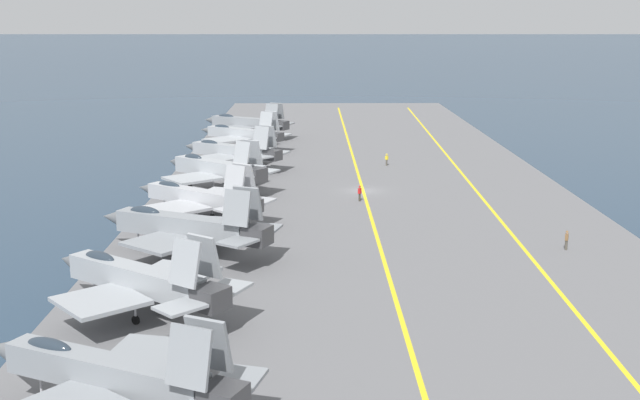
{
  "coord_description": "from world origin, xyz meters",
  "views": [
    {
      "loc": [
        -93.38,
        6.14,
        20.59
      ],
      "look_at": [
        -15.93,
        5.31,
        2.9
      ],
      "focal_mm": 45.0,
      "sensor_mm": 36.0,
      "label": 1
    }
  ],
  "objects_px": {
    "parked_jet_second": "(139,279)",
    "parked_jet_sixth": "(233,151)",
    "parked_jet_fourth": "(199,197)",
    "parked_jet_eighth": "(246,123)",
    "parked_jet_nearest": "(112,374)",
    "parked_jet_seventh": "(242,134)",
    "parked_jet_fifth": "(216,169)",
    "crew_red_vest": "(360,193)",
    "parked_jet_third": "(185,226)",
    "crew_yellow_vest": "(387,159)",
    "crew_brown_vest": "(567,239)"
  },
  "relations": [
    {
      "from": "parked_jet_seventh",
      "to": "parked_jet_nearest",
      "type": "bearing_deg",
      "value": -179.59
    },
    {
      "from": "parked_jet_second",
      "to": "parked_jet_fifth",
      "type": "relative_size",
      "value": 1.05
    },
    {
      "from": "parked_jet_nearest",
      "to": "parked_jet_seventh",
      "type": "xyz_separation_m",
      "value": [
        85.68,
        0.62,
        0.0
      ]
    },
    {
      "from": "parked_jet_third",
      "to": "parked_jet_sixth",
      "type": "xyz_separation_m",
      "value": [
        41.02,
        -0.19,
        -0.21
      ]
    },
    {
      "from": "parked_jet_nearest",
      "to": "parked_jet_second",
      "type": "bearing_deg",
      "value": 6.59
    },
    {
      "from": "crew_brown_vest",
      "to": "parked_jet_fourth",
      "type": "bearing_deg",
      "value": 72.46
    },
    {
      "from": "crew_red_vest",
      "to": "parked_jet_third",
      "type": "bearing_deg",
      "value": 142.38
    },
    {
      "from": "parked_jet_nearest",
      "to": "parked_jet_fifth",
      "type": "distance_m",
      "value": 55.67
    },
    {
      "from": "parked_jet_nearest",
      "to": "parked_jet_eighth",
      "type": "xyz_separation_m",
      "value": [
        98.93,
        1.03,
        -0.03
      ]
    },
    {
      "from": "parked_jet_fourth",
      "to": "parked_jet_fifth",
      "type": "xyz_separation_m",
      "value": [
        14.21,
        0.01,
        0.29
      ]
    },
    {
      "from": "parked_jet_fourth",
      "to": "parked_jet_seventh",
      "type": "relative_size",
      "value": 1.02
    },
    {
      "from": "parked_jet_third",
      "to": "crew_brown_vest",
      "type": "bearing_deg",
      "value": -87.2
    },
    {
      "from": "parked_jet_nearest",
      "to": "parked_jet_fifth",
      "type": "height_order",
      "value": "parked_jet_fifth"
    },
    {
      "from": "parked_jet_sixth",
      "to": "parked_jet_fourth",
      "type": "bearing_deg",
      "value": 178.71
    },
    {
      "from": "crew_red_vest",
      "to": "parked_jet_fifth",
      "type": "bearing_deg",
      "value": 71.94
    },
    {
      "from": "parked_jet_fourth",
      "to": "parked_jet_eighth",
      "type": "bearing_deg",
      "value": -0.2
    },
    {
      "from": "parked_jet_sixth",
      "to": "crew_yellow_vest",
      "type": "relative_size",
      "value": 9.18
    },
    {
      "from": "crew_red_vest",
      "to": "parked_jet_second",
      "type": "bearing_deg",
      "value": 154.05
    },
    {
      "from": "parked_jet_seventh",
      "to": "parked_jet_eighth",
      "type": "distance_m",
      "value": 13.25
    },
    {
      "from": "parked_jet_sixth",
      "to": "parked_jet_eighth",
      "type": "distance_m",
      "value": 28.85
    },
    {
      "from": "parked_jet_nearest",
      "to": "crew_red_vest",
      "type": "relative_size",
      "value": 8.75
    },
    {
      "from": "parked_jet_fifth",
      "to": "parked_jet_seventh",
      "type": "bearing_deg",
      "value": -1.17
    },
    {
      "from": "parked_jet_second",
      "to": "parked_jet_sixth",
      "type": "distance_m",
      "value": 55.3
    },
    {
      "from": "parked_jet_second",
      "to": "crew_red_vest",
      "type": "height_order",
      "value": "parked_jet_second"
    },
    {
      "from": "parked_jet_second",
      "to": "parked_jet_fourth",
      "type": "bearing_deg",
      "value": -1.04
    },
    {
      "from": "parked_jet_fourth",
      "to": "crew_yellow_vest",
      "type": "xyz_separation_m",
      "value": [
        30.92,
        -21.82,
        -1.54
      ]
    },
    {
      "from": "parked_jet_fifth",
      "to": "parked_jet_seventh",
      "type": "relative_size",
      "value": 0.96
    },
    {
      "from": "crew_brown_vest",
      "to": "parked_jet_nearest",
      "type": "bearing_deg",
      "value": 133.14
    },
    {
      "from": "parked_jet_fifth",
      "to": "crew_brown_vest",
      "type": "relative_size",
      "value": 8.2
    },
    {
      "from": "parked_jet_third",
      "to": "parked_jet_fourth",
      "type": "height_order",
      "value": "parked_jet_third"
    },
    {
      "from": "parked_jet_nearest",
      "to": "crew_brown_vest",
      "type": "xyz_separation_m",
      "value": [
        30.7,
        -32.76,
        -1.64
      ]
    },
    {
      "from": "parked_jet_eighth",
      "to": "parked_jet_second",
      "type": "bearing_deg",
      "value": 179.54
    },
    {
      "from": "parked_jet_nearest",
      "to": "parked_jet_sixth",
      "type": "height_order",
      "value": "parked_jet_nearest"
    },
    {
      "from": "parked_jet_third",
      "to": "parked_jet_seventh",
      "type": "distance_m",
      "value": 56.62
    },
    {
      "from": "parked_jet_third",
      "to": "parked_jet_eighth",
      "type": "distance_m",
      "value": 69.87
    },
    {
      "from": "parked_jet_sixth",
      "to": "parked_jet_eighth",
      "type": "bearing_deg",
      "value": 0.88
    },
    {
      "from": "crew_yellow_vest",
      "to": "crew_brown_vest",
      "type": "relative_size",
      "value": 0.95
    },
    {
      "from": "parked_jet_seventh",
      "to": "parked_jet_fifth",
      "type": "bearing_deg",
      "value": 178.83
    },
    {
      "from": "crew_brown_vest",
      "to": "parked_jet_eighth",
      "type": "bearing_deg",
      "value": 26.34
    },
    {
      "from": "parked_jet_fourth",
      "to": "crew_red_vest",
      "type": "height_order",
      "value": "parked_jet_fourth"
    },
    {
      "from": "parked_jet_nearest",
      "to": "parked_jet_fourth",
      "type": "xyz_separation_m",
      "value": [
        41.44,
        1.23,
        -0.14
      ]
    },
    {
      "from": "parked_jet_third",
      "to": "parked_jet_fifth",
      "type": "distance_m",
      "value": 26.6
    },
    {
      "from": "parked_jet_sixth",
      "to": "crew_yellow_vest",
      "type": "xyz_separation_m",
      "value": [
        2.28,
        -21.18,
        -1.54
      ]
    },
    {
      "from": "parked_jet_eighth",
      "to": "parked_jet_fourth",
      "type": "bearing_deg",
      "value": 179.8
    },
    {
      "from": "parked_jet_nearest",
      "to": "parked_jet_eighth",
      "type": "bearing_deg",
      "value": 0.59
    },
    {
      "from": "parked_jet_seventh",
      "to": "parked_jet_eighth",
      "type": "xyz_separation_m",
      "value": [
        13.25,
        0.41,
        -0.03
      ]
    },
    {
      "from": "parked_jet_sixth",
      "to": "crew_yellow_vest",
      "type": "distance_m",
      "value": 21.35
    },
    {
      "from": "parked_jet_fifth",
      "to": "parked_jet_sixth",
      "type": "height_order",
      "value": "parked_jet_fifth"
    },
    {
      "from": "parked_jet_nearest",
      "to": "crew_brown_vest",
      "type": "distance_m",
      "value": 44.92
    },
    {
      "from": "parked_jet_seventh",
      "to": "crew_red_vest",
      "type": "xyz_separation_m",
      "value": [
        -35.49,
        -16.14,
        -1.61
      ]
    }
  ]
}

